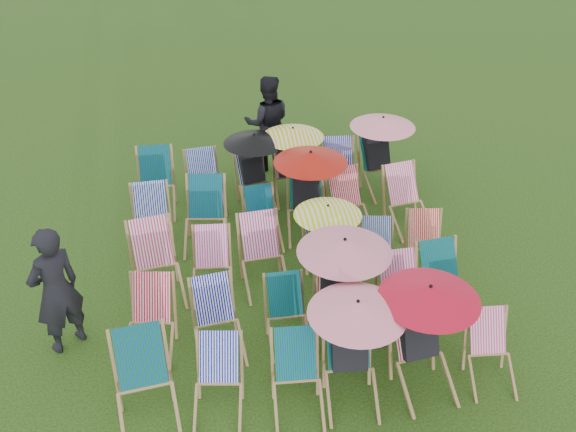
{
  "coord_description": "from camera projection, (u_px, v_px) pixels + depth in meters",
  "views": [
    {
      "loc": [
        -1.27,
        -7.3,
        5.95
      ],
      "look_at": [
        -0.02,
        0.43,
        0.9
      ],
      "focal_mm": 40.0,
      "sensor_mm": 36.0,
      "label": 1
    }
  ],
  "objects": [
    {
      "name": "deckchair_7",
      "position": [
        218.0,
        322.0,
        8.07
      ],
      "size": [
        0.71,
        0.91,
        0.91
      ],
      "rotation": [
        0.0,
        0.0,
        0.13
      ],
      "color": "#987247",
      "rests_on": "ground"
    },
    {
      "name": "deckchair_2",
      "position": [
        298.0,
        380.0,
        7.25
      ],
      "size": [
        0.65,
        0.87,
        0.9
      ],
      "rotation": [
        0.0,
        0.0,
        -0.06
      ],
      "color": "#987247",
      "rests_on": "ground"
    },
    {
      "name": "person_left",
      "position": [
        56.0,
        290.0,
        7.89
      ],
      "size": [
        0.78,
        0.75,
        1.8
      ],
      "primitive_type": "imported",
      "rotation": [
        0.0,
        0.0,
        3.83
      ],
      "color": "black",
      "rests_on": "ground"
    },
    {
      "name": "deckchair_9",
      "position": [
        339.0,
        288.0,
        8.17
      ],
      "size": [
        1.2,
        1.28,
        1.42
      ],
      "rotation": [
        0.0,
        0.0,
        -0.18
      ],
      "color": "#987247",
      "rests_on": "ground"
    },
    {
      "name": "deckchair_3",
      "position": [
        353.0,
        350.0,
        7.3
      ],
      "size": [
        1.13,
        1.18,
        1.34
      ],
      "rotation": [
        0.0,
        0.0,
        -0.07
      ],
      "color": "#987247",
      "rests_on": "ground"
    },
    {
      "name": "deckchair_20",
      "position": [
        263.0,
        219.0,
        10.11
      ],
      "size": [
        0.63,
        0.83,
        0.85
      ],
      "rotation": [
        0.0,
        0.0,
        0.09
      ],
      "color": "#987247",
      "rests_on": "ground"
    },
    {
      "name": "deckchair_14",
      "position": [
        263.0,
        256.0,
        9.17
      ],
      "size": [
        0.73,
        0.96,
        0.99
      ],
      "rotation": [
        0.0,
        0.0,
        0.08
      ],
      "color": "#987247",
      "rests_on": "ground"
    },
    {
      "name": "deckchair_15",
      "position": [
        327.0,
        241.0,
        9.27
      ],
      "size": [
        0.98,
        1.07,
        1.16
      ],
      "rotation": [
        0.0,
        0.0,
        0.2
      ],
      "color": "#987247",
      "rests_on": "ground"
    },
    {
      "name": "deckchair_8",
      "position": [
        288.0,
        316.0,
        8.21
      ],
      "size": [
        0.57,
        0.79,
        0.85
      ],
      "rotation": [
        0.0,
        0.0,
        0.01
      ],
      "color": "#987247",
      "rests_on": "ground"
    },
    {
      "name": "deckchair_13",
      "position": [
        212.0,
        266.0,
        9.06
      ],
      "size": [
        0.66,
        0.87,
        0.89
      ],
      "rotation": [
        0.0,
        0.0,
        -0.09
      ],
      "color": "#987247",
      "rests_on": "ground"
    },
    {
      "name": "deckchair_6",
      "position": [
        150.0,
        321.0,
        8.06
      ],
      "size": [
        0.75,
        0.94,
        0.93
      ],
      "rotation": [
        0.0,
        0.0,
        -0.16
      ],
      "color": "#987247",
      "rests_on": "ground"
    },
    {
      "name": "deckchair_19",
      "position": [
        205.0,
        216.0,
        10.02
      ],
      "size": [
        0.81,
        1.03,
        1.02
      ],
      "rotation": [
        0.0,
        0.0,
        -0.15
      ],
      "color": "#987247",
      "rests_on": "ground"
    },
    {
      "name": "ground",
      "position": [
        294.0,
        283.0,
        9.45
      ],
      "size": [
        100.0,
        100.0,
        0.0
      ],
      "primitive_type": "plane",
      "color": "black",
      "rests_on": "ground"
    },
    {
      "name": "deckchair_26",
      "position": [
        254.0,
        168.0,
        11.04
      ],
      "size": [
        1.05,
        1.15,
        1.25
      ],
      "rotation": [
        0.0,
        0.0,
        0.2
      ],
      "color": "#987247",
      "rests_on": "ground"
    },
    {
      "name": "deckchair_23",
      "position": [
        408.0,
        201.0,
        10.46
      ],
      "size": [
        0.8,
        1.0,
        0.98
      ],
      "rotation": [
        0.0,
        0.0,
        0.18
      ],
      "color": "#987247",
      "rests_on": "ground"
    },
    {
      "name": "deckchair_0",
      "position": [
        145.0,
        387.0,
        7.09
      ],
      "size": [
        0.79,
        1.02,
        1.03
      ],
      "rotation": [
        0.0,
        0.0,
        0.13
      ],
      "color": "#987247",
      "rests_on": "ground"
    },
    {
      "name": "deckchair_12",
      "position": [
        156.0,
        265.0,
        8.96
      ],
      "size": [
        0.83,
        1.05,
        1.03
      ],
      "rotation": [
        0.0,
        0.0,
        0.17
      ],
      "color": "#987247",
      "rests_on": "ground"
    },
    {
      "name": "deckchair_21",
      "position": [
        308.0,
        192.0,
        10.22
      ],
      "size": [
        1.17,
        1.24,
        1.39
      ],
      "rotation": [
        0.0,
        0.0,
        -0.11
      ],
      "color": "#987247",
      "rests_on": "ground"
    },
    {
      "name": "deckchair_4",
      "position": [
        425.0,
        337.0,
        7.45
      ],
      "size": [
        1.17,
        1.26,
        1.39
      ],
      "rotation": [
        0.0,
        0.0,
        0.13
      ],
      "color": "#987247",
      "rests_on": "ground"
    },
    {
      "name": "deckchair_17",
      "position": [
        425.0,
        247.0,
        9.45
      ],
      "size": [
        0.7,
        0.89,
        0.88
      ],
      "rotation": [
        0.0,
        0.0,
        -0.16
      ],
      "color": "#987247",
      "rests_on": "ground"
    },
    {
      "name": "deckchair_5",
      "position": [
        492.0,
        353.0,
        7.66
      ],
      "size": [
        0.62,
        0.81,
        0.83
      ],
      "rotation": [
        0.0,
        0.0,
        -0.09
      ],
      "color": "#987247",
      "rests_on": "ground"
    },
    {
      "name": "person_rear",
      "position": [
        268.0,
        123.0,
        11.98
      ],
      "size": [
        0.93,
        0.74,
        1.83
      ],
      "primitive_type": "imported",
      "rotation": [
        0.0,
        0.0,
        3.09
      ],
      "color": "black",
      "rests_on": "ground"
    },
    {
      "name": "deckchair_16",
      "position": [
        377.0,
        253.0,
        9.37
      ],
      "size": [
        0.67,
        0.84,
        0.83
      ],
      "rotation": [
        0.0,
        0.0,
        -0.18
      ],
      "color": "#987247",
      "rests_on": "ground"
    },
    {
      "name": "deckchair_18",
      "position": [
        152.0,
        222.0,
        9.94
      ],
      "size": [
        0.67,
        0.91,
        0.97
      ],
      "rotation": [
        0.0,
        0.0,
        0.03
      ],
      "color": "#987247",
      "rests_on": "ground"
    },
    {
      "name": "deckchair_22",
      "position": [
        350.0,
        204.0,
        10.4
      ],
      "size": [
        0.76,
        0.96,
        0.95
      ],
      "rotation": [
        0.0,
        0.0,
        0.17
      ],
      "color": "#987247",
      "rests_on": "ground"
    },
    {
      "name": "deckchair_24",
      "position": [
        155.0,
        183.0,
        10.9
      ],
      "size": [
        0.71,
        0.96,
        1.01
      ],
      "rotation": [
        0.0,
        0.0,
        -0.04
      ],
      "color": "#987247",
      "rests_on": "ground"
    },
    {
      "name": "deckchair_29",
      "position": [
        381.0,
        153.0,
        11.37
      ],
      "size": [
        1.15,
        1.25,
        1.36
      ],
      "rotation": [
        0.0,
        0.0,
        0.2
      ],
      "color": "#987247",
      "rests_on": "ground"
    },
    {
      "name": "deckchair_25",
      "position": [
        205.0,
        183.0,
        11.0
      ],
      "size": [
        0.71,
        0.92,
        0.94
      ],
      "rotation": [
        0.0,
        0.0,
        0.11
      ],
      "color": "#987247",
      "rests_on": "ground"
    },
    {
      "name": "deckchair_27",
      "position": [
        291.0,
        162.0,
        11.19
      ],
      "size": [
        1.08,
        1.12,
        1.28
      ],
      "rotation": [
        0.0,
        0.0,
        -0.03
      ],
      "color": "#987247",
      "rests_on": "ground"
    },
    {
      "name": "deckchair_1",
      "position": [
        218.0,
        383.0,
        7.24
      ],
      "size": [
        0.7,
        0.88,
        0.87
      ],
      "rotation": [
        0.0,
        0.0,
        -0.16
      ],
      "color": "#987247",
      "rests_on": "ground"
    },
    {
      "name": "deckchair_11",
      "position": [
        446.0,
        287.0,
        8.58
      ],
      "size": [
        0.75,
        0.97,
        0.99
      ],
      "rotation": [
        0.0,
        0.0,
        0.1
      ],
      "color": "#987247",
      "rests_on": "ground"
    },
    {
      "name": "deckchair_28",
      "position": [
        339.0,
        172.0,
        11.25
      ],
      "size": [
        0.74,
        0.97,
        0.99
      ],
      "rotation": [
        0.0,
        0.0,
        -0.1
      ],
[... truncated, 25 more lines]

